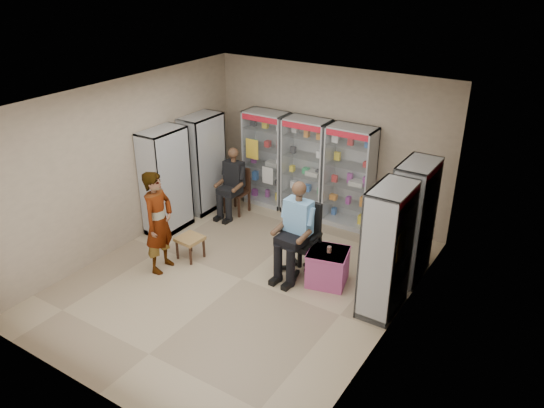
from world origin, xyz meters
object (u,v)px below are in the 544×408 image
Objects in this scene: cabinet_back_right at (349,177)px; standing_man at (159,222)px; seated_shopkeeper at (299,231)px; cabinet_back_left at (266,159)px; woven_stool_b at (190,247)px; cabinet_left_far at (203,163)px; woven_stool_a at (380,269)px; pink_trunk at (328,267)px; office_chair at (300,239)px; cabinet_right_far at (412,221)px; cabinet_back_mid at (306,168)px; cabinet_right_near at (387,251)px; wooden_chair at (237,191)px; cabinet_left_near at (166,181)px.

standing_man is at bearing -121.34° from cabinet_back_right.
seated_shopkeeper is at bearing -88.21° from cabinet_back_right.
cabinet_back_left reaches higher than woven_stool_b.
cabinet_left_far reaches higher than woven_stool_a.
cabinet_left_far is at bearing 161.94° from seated_shopkeeper.
seated_shopkeeper reaches higher than pink_trunk.
cabinet_back_right is 3.31× the size of pink_trunk.
standing_man reaches higher than office_chair.
woven_stool_b is at bearing 114.28° from cabinet_right_far.
cabinet_back_right is 5.61× the size of woven_stool_a.
cabinet_right_near is (2.58, -2.23, 0.00)m from cabinet_back_mid.
cabinet_back_left is at bearing 72.25° from cabinet_right_far.
cabinet_back_mid is at bearing 49.16° from cabinet_right_near.
cabinet_back_right is 2.76m from cabinet_right_near.
cabinet_back_mid is 3.33m from standing_man.
wooden_chair is (-2.15, -0.73, -0.53)m from cabinet_back_right.
cabinet_right_near is 1.16m from woven_stool_a.
cabinet_left_near is 1.56m from wooden_chair.
cabinet_left_far is 3.10m from office_chair.
cabinet_back_right is at bearing 0.00° from cabinet_back_mid.
cabinet_back_right reaches higher than office_chair.
cabinet_back_mid is at bearing 137.20° from cabinet_left_near.
cabinet_back_right is at bearing 106.90° from pink_trunk.
cabinet_back_right reaches higher than seated_shopkeeper.
cabinet_back_left and cabinet_left_far have the same top height.
cabinet_right_far is at bearing 0.00° from cabinet_right_near.
office_chair is at bearing 90.98° from cabinet_left_near.
woven_stool_b is (-3.39, -0.43, -0.80)m from cabinet_right_near.
wooden_chair reaches higher than pink_trunk.
cabinet_right_far is (1.63, -1.13, 0.00)m from cabinet_back_right.
cabinet_right_far is at bearing 42.71° from pink_trunk.
cabinet_left_far reaches higher than seated_shopkeeper.
woven_stool_b is (1.07, -1.73, -0.80)m from cabinet_left_far.
cabinet_right_far reaches higher than seated_shopkeeper.
cabinet_left_far is 1.00× the size of cabinet_left_near.
seated_shopkeeper is 2.57× the size of pink_trunk.
woven_stool_a is (1.30, -1.49, -0.82)m from cabinet_back_right.
cabinet_back_left is 0.95m from cabinet_back_mid.
standing_man is (-2.56, -1.12, 0.59)m from pink_trunk.
wooden_chair is at bearing 153.30° from office_chair.
cabinet_back_mid is 2.82m from woven_stool_a.
seated_shopkeeper is 0.88× the size of standing_man.
woven_stool_b is at bearing -106.87° from cabinet_back_mid.
cabinet_left_far is 2.18m from woven_stool_b.
cabinet_back_left and cabinet_back_mid have the same top height.
cabinet_left_far is 1.29× the size of seated_shopkeeper.
pink_trunk is at bearing 132.71° from cabinet_right_far.
cabinet_left_far is 2.13× the size of wooden_chair.
cabinet_back_right is at bearing 36.16° from cabinet_right_near.
standing_man is at bearing -147.40° from seated_shopkeeper.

